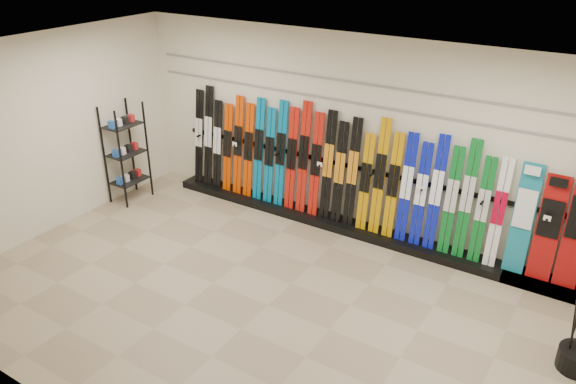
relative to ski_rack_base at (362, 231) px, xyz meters
The scene contains 10 objects.
floor 2.29m from the ski_rack_base, 95.64° to the right, with size 8.00×8.00×0.00m, color gray.
back_wall 1.47m from the ski_rack_base, 135.64° to the left, with size 8.00×8.00×0.00m, color beige.
left_wall 5.01m from the ski_rack_base, 151.65° to the right, with size 5.00×5.00×0.00m, color beige.
ceiling 3.73m from the ski_rack_base, 95.64° to the right, with size 8.00×8.00×0.00m, color silver.
ski_rack_base is the anchor object (origin of this frame).
skis 1.13m from the ski_rack_base, behind, with size 5.36×0.24×1.80m.
snowboards 2.68m from the ski_rack_base, ahead, with size 0.92×0.24×1.58m.
accessory_rack 4.18m from the ski_rack_base, 165.66° to the right, with size 0.40×0.60×1.71m, color black.
slatwall_rail_0 1.96m from the ski_rack_base, 138.37° to the left, with size 7.60×0.02×0.03m, color gray.
slatwall_rail_1 2.26m from the ski_rack_base, 138.37° to the left, with size 7.60×0.02×0.03m, color gray.
Camera 1 is at (3.32, -4.75, 4.35)m, focal length 35.00 mm.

